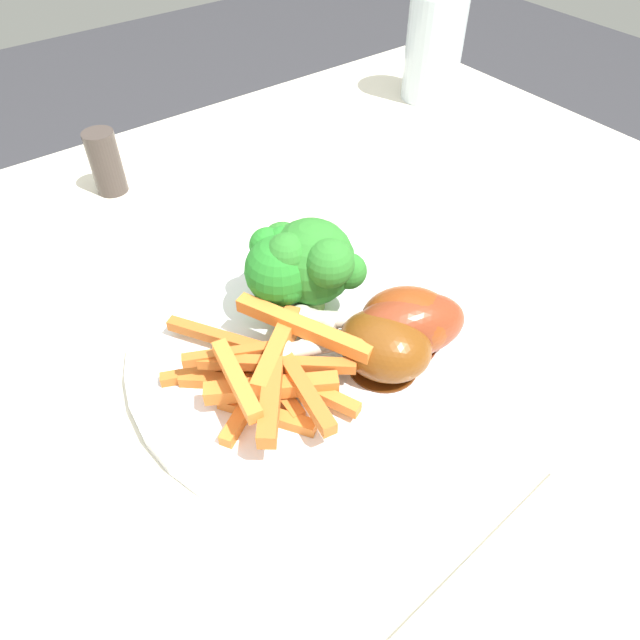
% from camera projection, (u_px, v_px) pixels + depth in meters
% --- Properties ---
extents(dining_table, '(1.10, 0.80, 0.75)m').
position_uv_depth(dining_table, '(248.00, 469.00, 0.49)').
color(dining_table, silver).
rests_on(dining_table, ground_plane).
extents(dinner_plate, '(0.28, 0.28, 0.01)m').
position_uv_depth(dinner_plate, '(320.00, 345.00, 0.43)').
color(dinner_plate, white).
rests_on(dinner_plate, dining_table).
extents(broccoli_floret_front, '(0.07, 0.08, 0.08)m').
position_uv_depth(broccoli_floret_front, '(309.00, 262.00, 0.42)').
color(broccoli_floret_front, '#7AB150').
rests_on(broccoli_floret_front, dinner_plate).
extents(broccoli_floret_middle, '(0.05, 0.06, 0.07)m').
position_uv_depth(broccoli_floret_middle, '(281.00, 268.00, 0.42)').
color(broccoli_floret_middle, '#73A858').
rests_on(broccoli_floret_middle, dinner_plate).
extents(carrot_fries_pile, '(0.12, 0.15, 0.04)m').
position_uv_depth(carrot_fries_pile, '(270.00, 371.00, 0.39)').
color(carrot_fries_pile, orange).
rests_on(carrot_fries_pile, dinner_plate).
extents(chicken_drumstick_near, '(0.11, 0.10, 0.05)m').
position_uv_depth(chicken_drumstick_near, '(401.00, 321.00, 0.41)').
color(chicken_drumstick_near, '#63220C').
rests_on(chicken_drumstick_near, dinner_plate).
extents(chicken_drumstick_far, '(0.14, 0.08, 0.05)m').
position_uv_depth(chicken_drumstick_far, '(400.00, 328.00, 0.41)').
color(chicken_drumstick_far, '#5D1F10').
rests_on(chicken_drumstick_far, dinner_plate).
extents(chicken_drumstick_extra, '(0.08, 0.12, 0.04)m').
position_uv_depth(chicken_drumstick_extra, '(378.00, 343.00, 0.40)').
color(chicken_drumstick_extra, '#50240A').
rests_on(chicken_drumstick_extra, dinner_plate).
extents(water_glass, '(0.07, 0.07, 0.12)m').
position_uv_depth(water_glass, '(434.00, 48.00, 0.70)').
color(water_glass, silver).
rests_on(water_glass, dining_table).
extents(pepper_shaker, '(0.03, 0.03, 0.06)m').
position_uv_depth(pepper_shaker, '(106.00, 162.00, 0.57)').
color(pepper_shaker, '#423833').
rests_on(pepper_shaker, dining_table).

